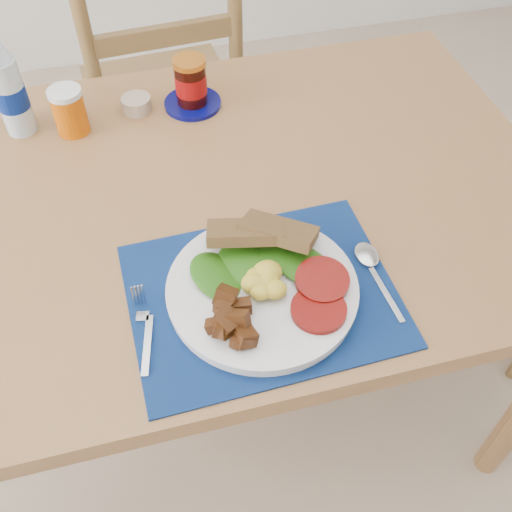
{
  "coord_description": "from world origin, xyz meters",
  "views": [
    {
      "loc": [
        -0.09,
        -0.63,
        1.54
      ],
      "look_at": [
        0.06,
        -0.02,
        0.8
      ],
      "focal_mm": 42.0,
      "sensor_mm": 36.0,
      "label": 1
    }
  ],
  "objects_px": {
    "water_bottle": "(9,91)",
    "jam_on_saucer": "(191,86)",
    "chair_far": "(161,65)",
    "breakfast_plate": "(259,289)",
    "juice_glass": "(70,112)"
  },
  "relations": [
    {
      "from": "juice_glass",
      "to": "breakfast_plate",
      "type": "bearing_deg",
      "value": -63.12
    },
    {
      "from": "juice_glass",
      "to": "jam_on_saucer",
      "type": "relative_size",
      "value": 0.75
    },
    {
      "from": "breakfast_plate",
      "to": "juice_glass",
      "type": "relative_size",
      "value": 3.28
    },
    {
      "from": "chair_far",
      "to": "jam_on_saucer",
      "type": "xyz_separation_m",
      "value": [
        0.03,
        -0.43,
        0.2
      ]
    },
    {
      "from": "chair_far",
      "to": "jam_on_saucer",
      "type": "bearing_deg",
      "value": 89.34
    },
    {
      "from": "breakfast_plate",
      "to": "water_bottle",
      "type": "relative_size",
      "value": 1.42
    },
    {
      "from": "breakfast_plate",
      "to": "jam_on_saucer",
      "type": "height_order",
      "value": "jam_on_saucer"
    },
    {
      "from": "juice_glass",
      "to": "jam_on_saucer",
      "type": "xyz_separation_m",
      "value": [
        0.26,
        0.03,
        0.0
      ]
    },
    {
      "from": "breakfast_plate",
      "to": "water_bottle",
      "type": "height_order",
      "value": "water_bottle"
    },
    {
      "from": "breakfast_plate",
      "to": "jam_on_saucer",
      "type": "xyz_separation_m",
      "value": [
        -0.01,
        0.55,
        0.02
      ]
    },
    {
      "from": "jam_on_saucer",
      "to": "water_bottle",
      "type": "bearing_deg",
      "value": 179.16
    },
    {
      "from": "water_bottle",
      "to": "juice_glass",
      "type": "height_order",
      "value": "water_bottle"
    },
    {
      "from": "water_bottle",
      "to": "jam_on_saucer",
      "type": "height_order",
      "value": "water_bottle"
    },
    {
      "from": "water_bottle",
      "to": "chair_far",
      "type": "bearing_deg",
      "value": 51.45
    },
    {
      "from": "chair_far",
      "to": "jam_on_saucer",
      "type": "height_order",
      "value": "chair_far"
    }
  ]
}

